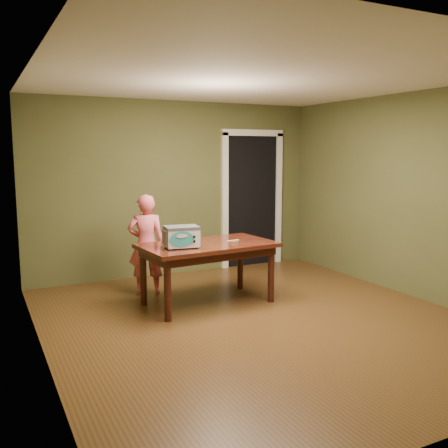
{
  "coord_description": "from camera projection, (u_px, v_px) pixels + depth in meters",
  "views": [
    {
      "loc": [
        -2.73,
        -4.55,
        1.85
      ],
      "look_at": [
        0.05,
        1.0,
        0.95
      ],
      "focal_mm": 40.0,
      "sensor_mm": 36.0,
      "label": 1
    }
  ],
  "objects": [
    {
      "name": "floor",
      "position": [
        261.0,
        321.0,
        5.5
      ],
      "size": [
        5.0,
        5.0,
        0.0
      ],
      "primitive_type": "plane",
      "color": "#553718",
      "rests_on": "ground"
    },
    {
      "name": "room_shell",
      "position": [
        262.0,
        165.0,
        5.25
      ],
      "size": [
        4.52,
        5.02,
        2.61
      ],
      "color": "#50552D",
      "rests_on": "ground"
    },
    {
      "name": "doorway",
      "position": [
        243.0,
        199.0,
        8.38
      ],
      "size": [
        1.1,
        0.66,
        2.25
      ],
      "color": "black",
      "rests_on": "ground"
    },
    {
      "name": "dining_table",
      "position": [
        208.0,
        251.0,
        6.06
      ],
      "size": [
        1.67,
        1.02,
        0.75
      ],
      "rotation": [
        0.0,
        0.0,
        0.08
      ],
      "color": "#330E0B",
      "rests_on": "floor"
    },
    {
      "name": "toy_oven",
      "position": [
        182.0,
        236.0,
        5.75
      ],
      "size": [
        0.44,
        0.32,
        0.25
      ],
      "rotation": [
        0.0,
        0.0,
        -0.13
      ],
      "color": "#4C4F54",
      "rests_on": "dining_table"
    },
    {
      "name": "baking_pan",
      "position": [
        235.0,
        242.0,
        6.05
      ],
      "size": [
        0.1,
        0.1,
        0.02
      ],
      "color": "silver",
      "rests_on": "dining_table"
    },
    {
      "name": "spatula",
      "position": [
        233.0,
        240.0,
        6.22
      ],
      "size": [
        0.18,
        0.06,
        0.01
      ],
      "primitive_type": "cube",
      "rotation": [
        0.0,
        0.0,
        0.2
      ],
      "color": "#EEC267",
      "rests_on": "dining_table"
    },
    {
      "name": "child",
      "position": [
        146.0,
        245.0,
        6.47
      ],
      "size": [
        0.56,
        0.46,
        1.31
      ],
      "primitive_type": "imported",
      "rotation": [
        0.0,
        0.0,
        2.78
      ],
      "color": "#E65F68",
      "rests_on": "floor"
    }
  ]
}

